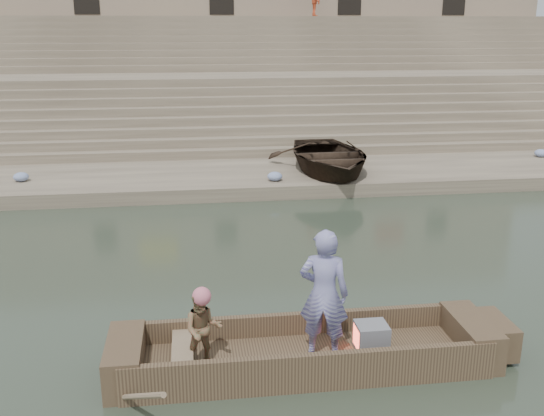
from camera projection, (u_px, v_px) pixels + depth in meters
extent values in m
plane|color=#2C3729|center=(399.00, 281.00, 12.12)|extent=(120.00, 120.00, 0.00)
cube|color=gray|center=(317.00, 176.00, 19.66)|extent=(32.00, 4.00, 0.40)
cube|color=gray|center=(282.00, 107.00, 26.44)|extent=(32.00, 3.00, 2.80)
cube|color=gray|center=(262.00, 68.00, 32.74)|extent=(32.00, 3.00, 5.20)
cube|color=gray|center=(304.00, 157.00, 21.75)|extent=(32.00, 0.50, 0.70)
cube|color=gray|center=(302.00, 150.00, 22.18)|extent=(32.00, 0.50, 1.00)
cube|color=gray|center=(299.00, 143.00, 22.62)|extent=(32.00, 0.50, 1.30)
cube|color=gray|center=(297.00, 137.00, 23.05)|extent=(32.00, 0.50, 1.60)
cube|color=gray|center=(295.00, 130.00, 23.48)|extent=(32.00, 0.50, 1.90)
cube|color=gray|center=(293.00, 124.00, 23.91)|extent=(32.00, 0.50, 2.20)
cube|color=gray|center=(290.00, 119.00, 24.34)|extent=(32.00, 0.50, 2.50)
cube|color=gray|center=(288.00, 113.00, 24.78)|extent=(32.00, 0.50, 2.80)
cube|color=gray|center=(276.00, 99.00, 28.06)|extent=(32.00, 0.50, 3.10)
cube|color=gray|center=(275.00, 95.00, 28.49)|extent=(32.00, 0.50, 3.40)
cube|color=gray|center=(273.00, 90.00, 28.92)|extent=(32.00, 0.50, 3.70)
cube|color=gray|center=(272.00, 86.00, 29.35)|extent=(32.00, 0.50, 4.00)
cube|color=gray|center=(270.00, 82.00, 29.79)|extent=(32.00, 0.50, 4.30)
cube|color=gray|center=(269.00, 78.00, 30.22)|extent=(32.00, 0.50, 4.60)
cube|color=gray|center=(268.00, 74.00, 30.65)|extent=(32.00, 0.50, 4.90)
cube|color=gray|center=(267.00, 70.00, 31.08)|extent=(32.00, 0.50, 5.20)
cube|color=gray|center=(254.00, 10.00, 35.69)|extent=(32.00, 5.00, 11.20)
cube|color=brown|center=(304.00, 360.00, 9.05)|extent=(5.00, 1.30, 0.22)
cube|color=brown|center=(312.00, 372.00, 8.41)|extent=(5.20, 0.12, 0.56)
cube|color=brown|center=(297.00, 330.00, 9.59)|extent=(5.20, 0.12, 0.56)
cube|color=brown|center=(125.00, 361.00, 8.67)|extent=(0.50, 1.30, 0.60)
cube|color=brown|center=(471.00, 337.00, 9.32)|extent=(0.50, 1.30, 0.60)
cube|color=brown|center=(496.00, 334.00, 9.37)|extent=(0.35, 0.90, 0.50)
cube|color=#937A5B|center=(183.00, 350.00, 8.74)|extent=(0.30, 1.20, 0.08)
cylinder|color=#937A5B|center=(131.00, 397.00, 7.83)|extent=(1.03, 2.10, 1.36)
sphere|color=#D36879|center=(202.00, 296.00, 8.40)|extent=(0.26, 0.26, 0.26)
imported|color=navy|center=(324.00, 294.00, 8.71)|extent=(0.81, 0.66, 1.92)
imported|color=#297B44|center=(203.00, 329.00, 8.55)|extent=(0.56, 0.44, 1.12)
cube|color=slate|center=(371.00, 337.00, 9.09)|extent=(0.46, 0.42, 0.40)
cube|color=#E5593F|center=(357.00, 338.00, 9.06)|extent=(0.04, 0.34, 0.32)
imported|color=#2D2116|center=(328.00, 156.00, 19.19)|extent=(3.41, 4.74, 0.98)
ellipsoid|color=#3F5999|center=(275.00, 176.00, 18.17)|extent=(0.44, 0.44, 0.26)
ellipsoid|color=#3F5999|center=(541.00, 153.00, 21.44)|extent=(0.44, 0.44, 0.26)
ellipsoid|color=#3F5999|center=(21.00, 177.00, 18.11)|extent=(0.44, 0.44, 0.26)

